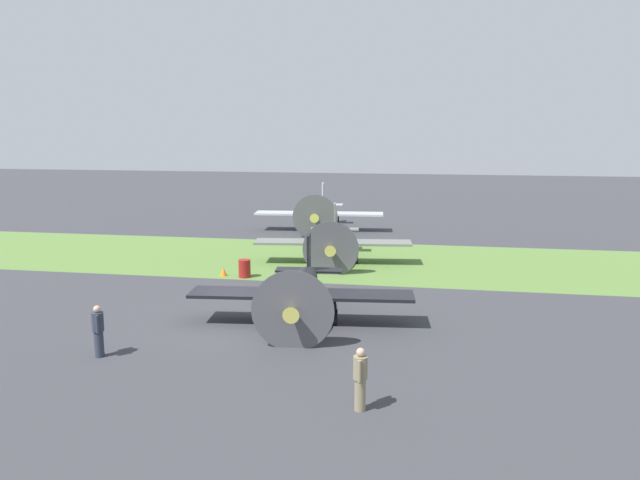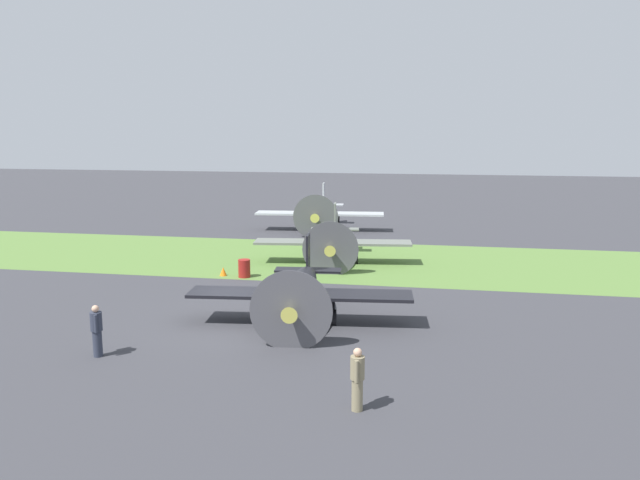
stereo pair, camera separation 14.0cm
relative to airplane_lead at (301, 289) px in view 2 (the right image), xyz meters
The scene contains 9 objects.
ground_plane 3.03m from the airplane_lead, 10.32° to the left, with size 160.00×160.00×0.00m, color #38383D.
grass_verge 11.92m from the airplane_lead, 76.82° to the right, with size 120.00×11.00×0.01m, color #567A38.
airplane_lead is the anchor object (origin of this frame).
airplane_wingman 10.91m from the airplane_lead, 87.39° to the right, with size 8.72×6.92×3.09m.
airplane_trail 21.89m from the airplane_lead, 81.64° to the right, with size 9.36×7.41×3.32m.
ground_crew_chief 7.89m from the airplane_lead, 112.92° to the left, with size 0.38×0.63×1.73m.
ground_crew_mechanic 7.52m from the airplane_lead, 40.04° to the left, with size 0.38×0.57×1.73m.
fuel_drum 7.91m from the airplane_lead, 56.93° to the right, with size 0.60×0.60×0.90m, color maroon.
runway_marker_cone 8.70m from the airplane_lead, 50.96° to the right, with size 0.36×0.36×0.44m, color orange.
Camera 2 is at (-7.57, 22.15, 7.38)m, focal length 35.02 mm.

